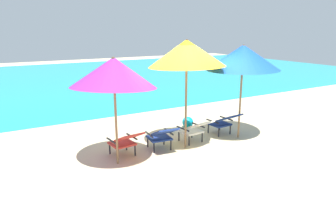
{
  "coord_description": "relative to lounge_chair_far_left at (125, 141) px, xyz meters",
  "views": [
    {
      "loc": [
        -3.94,
        -6.27,
        2.85
      ],
      "look_at": [
        0.0,
        0.51,
        0.75
      ],
      "focal_mm": 33.24,
      "sensor_mm": 36.0,
      "label": 1
    }
  ],
  "objects": [
    {
      "name": "beach_umbrella_center",
      "position": [
        1.51,
        -0.17,
        1.91
      ],
      "size": [
        2.36,
        2.37,
        2.66
      ],
      "color": "olive",
      "rests_on": "ground_plane"
    },
    {
      "name": "ocean_band",
      "position": [
        1.44,
        12.38,
        -0.4
      ],
      "size": [
        40.0,
        18.0,
        0.01
      ],
      "primitive_type": "cube",
      "color": "teal",
      "rests_on": "ground_plane"
    },
    {
      "name": "beach_umbrella_right",
      "position": [
        3.16,
        -0.27,
        1.75
      ],
      "size": [
        2.6,
        2.6,
        2.48
      ],
      "color": "olive",
      "rests_on": "ground_plane"
    },
    {
      "name": "ground_plane",
      "position": [
        1.44,
        4.06,
        -0.4
      ],
      "size": [
        40.0,
        40.0,
        0.0
      ],
      "primitive_type": "plane",
      "color": "#CCB78E"
    },
    {
      "name": "lounge_chair_near_left",
      "position": [
        0.9,
        -0.08,
        0.0
      ],
      "size": [
        0.62,
        0.92,
        0.68
      ],
      "color": "navy",
      "rests_on": "ground_plane"
    },
    {
      "name": "lounge_chair_far_right",
      "position": [
        2.93,
        0.07,
        0.0
      ],
      "size": [
        0.6,
        0.91,
        0.68
      ],
      "color": "navy",
      "rests_on": "ground_plane"
    },
    {
      "name": "lounge_chair_near_right",
      "position": [
        1.88,
        -0.06,
        0.0
      ],
      "size": [
        0.61,
        0.92,
        0.68
      ],
      "color": "silver",
      "rests_on": "ground_plane"
    },
    {
      "name": "beach_umbrella_left",
      "position": [
        -0.29,
        -0.24,
        1.59
      ],
      "size": [
        2.54,
        2.53,
        2.38
      ],
      "color": "olive",
      "rests_on": "ground_plane"
    },
    {
      "name": "beach_ball",
      "position": [
        2.46,
        1.15,
        -0.24
      ],
      "size": [
        0.33,
        0.33,
        0.33
      ],
      "primitive_type": "sphere",
      "color": "#0A93AD",
      "rests_on": "ground_plane"
    },
    {
      "name": "lounge_chair_far_left",
      "position": [
        0.0,
        0.0,
        0.0
      ],
      "size": [
        0.62,
        0.92,
        0.68
      ],
      "color": "red",
      "rests_on": "ground_plane"
    }
  ]
}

